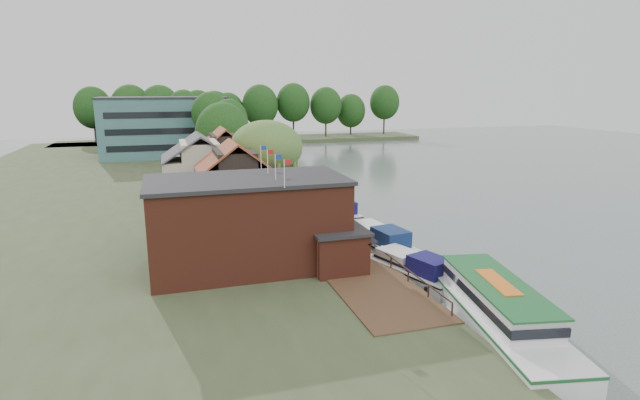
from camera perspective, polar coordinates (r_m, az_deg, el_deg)
ground at (r=47.37m, az=11.34°, el=-6.14°), size 260.00×260.00×0.00m
land_bank at (r=76.15m, az=-22.95°, el=0.65°), size 50.00×140.00×1.00m
quay_deck at (r=53.05m, az=-1.43°, el=-2.65°), size 6.00×50.00×0.10m
quay_rail at (r=54.16m, az=1.17°, el=-1.83°), size 0.20×49.00×1.00m
pub at (r=40.43m, az=-5.44°, el=-2.34°), size 20.00×11.00×7.30m
hotel_block at (r=109.56m, az=-17.33°, el=8.00°), size 25.40×12.40×12.30m
cottage_a at (r=54.60m, az=-9.70°, el=2.13°), size 8.60×7.60×8.50m
cottage_b at (r=64.15m, az=-13.54°, el=3.53°), size 9.60×8.60×8.50m
cottage_c at (r=73.35m, az=-10.89°, el=4.78°), size 7.60×7.60×8.50m
willow at (r=60.01m, az=-6.10°, el=4.13°), size 8.60×8.60×10.43m
umbrella_0 at (r=40.38m, az=4.29°, el=-5.84°), size 2.16×2.16×2.38m
umbrella_1 at (r=42.28m, az=2.65°, el=-4.96°), size 2.11×2.11×2.38m
umbrella_2 at (r=46.55m, az=2.45°, el=-3.28°), size 2.45×2.45×2.38m
umbrella_3 at (r=48.07m, az=0.90°, el=-2.75°), size 2.06×2.06×2.38m
umbrella_4 at (r=51.94m, az=-0.08°, el=-1.57°), size 2.20×2.20×2.38m
cruiser_0 at (r=40.88m, az=10.45°, el=-7.38°), size 6.11×10.54×2.44m
cruiser_1 at (r=47.48m, az=6.67°, el=-4.25°), size 5.02×11.16×2.64m
cruiser_2 at (r=59.06m, az=2.02°, el=-0.87°), size 3.59×10.25×2.47m
cruiser_3 at (r=67.74m, az=-0.16°, el=0.75°), size 3.81×9.15×2.12m
tour_boat at (r=33.71m, az=20.01°, el=-11.70°), size 6.94×15.36×3.24m
swan at (r=35.79m, az=13.87°, el=-12.27°), size 0.44×0.44×0.44m
bank_tree_0 at (r=83.39m, az=-11.01°, el=6.88°), size 8.96×8.96×11.88m
bank_tree_1 at (r=89.44m, az=-10.24°, el=7.41°), size 6.41×6.41×12.24m
bank_tree_2 at (r=99.35m, az=-12.30°, el=8.17°), size 7.29×7.29×13.39m
bank_tree_3 at (r=119.45m, az=-11.85°, el=8.92°), size 8.58×8.58×13.43m
bank_tree_4 at (r=126.77m, az=-15.29°, el=8.66°), size 7.16×7.16×12.16m
bank_tree_5 at (r=132.85m, az=-15.22°, el=9.16°), size 7.94×7.94×13.66m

